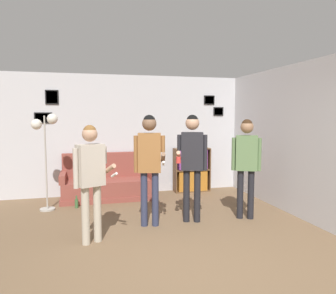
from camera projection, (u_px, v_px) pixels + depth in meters
name	position (u px, v px, depth m)	size (l,w,h in m)	color
ground_plane	(200.00, 279.00, 3.59)	(20.00, 20.00, 0.00)	brown
wall_back	(137.00, 134.00, 7.55)	(7.24, 0.08, 2.70)	silver
wall_right	(286.00, 139.00, 6.10)	(0.06, 6.61, 2.70)	silver
couch	(108.00, 184.00, 7.08)	(1.98, 0.80, 0.97)	brown
bookshelf	(192.00, 170.00, 7.73)	(0.85, 0.30, 1.03)	brown
floor_lamp	(45.00, 136.00, 6.08)	(0.48, 0.28, 1.83)	#ADA89E
person_player_foreground_left	(91.00, 171.00, 4.52)	(0.58, 0.39, 1.66)	#B7AD99
person_player_foreground_center	(149.00, 157.00, 5.22)	(0.49, 0.54, 1.80)	#2D334C
person_watcher_holding_cup	(192.00, 156.00, 5.43)	(0.57, 0.40, 1.80)	black
person_spectator_near_bookshelf	(246.00, 158.00, 5.61)	(0.46, 0.33, 1.73)	black
bottle_on_floor	(77.00, 203.00, 6.35)	(0.07, 0.07, 0.24)	#3D6638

